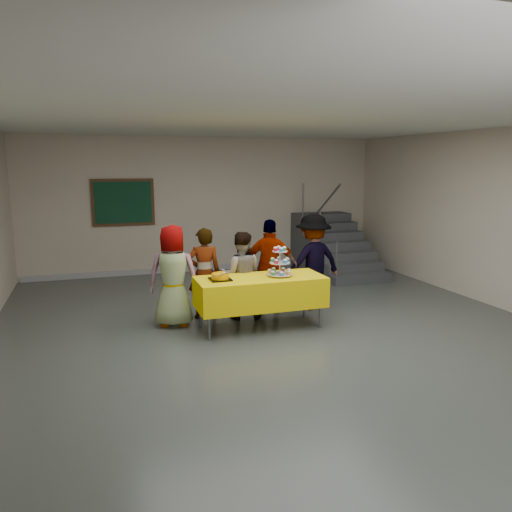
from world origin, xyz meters
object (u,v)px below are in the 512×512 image
Objects in this scene: schoolchild_a at (173,276)px; schoolchild_d at (270,266)px; schoolchild_b at (204,273)px; schoolchild_e at (313,262)px; bake_table at (260,291)px; cupcake_stand at (280,265)px; bear_cake at (220,276)px; noticeboard at (123,202)px; staircase at (331,249)px; schoolchild_c at (241,275)px.

schoolchild_a is 1.00× the size of schoolchild_d.
schoolchild_b is 1.84m from schoolchild_e.
schoolchild_d reaches higher than schoolchild_b.
bake_table is 4.22× the size of cupcake_stand.
cupcake_stand is 0.31× the size of schoolchild_b.
bear_cake is at bearing 178.19° from cupcake_stand.
noticeboard is at bearing -69.18° from schoolchild_b.
bake_table is 1.23× the size of schoolchild_d.
schoolchild_e is (1.84, -0.04, 0.08)m from schoolchild_b.
bake_table is at bearing 137.12° from schoolchild_b.
staircase is 4.72m from noticeboard.
schoolchild_e is (0.73, -0.06, 0.03)m from schoolchild_d.
cupcake_stand is 0.32× the size of schoolchild_c.
schoolchild_b is at bearing 25.86° from schoolchild_d.
schoolchild_d is 0.73m from schoolchild_e.
bear_cake is 0.28× the size of noticeboard.
bake_table is 4.67m from noticeboard.
schoolchild_d reaches higher than bear_cake.
noticeboard is (-0.97, 3.50, 0.88)m from schoolchild_b.
schoolchild_e is (2.36, 0.21, 0.03)m from schoolchild_a.
bake_table is at bearing 85.43° from schoolchild_d.
staircase is at bearing 44.41° from bear_cake.
bake_table is at bearing -130.06° from staircase.
staircase is (3.47, 3.40, -0.34)m from bear_cake.
noticeboard reaches higher than schoolchild_c.
staircase is at bearing -137.79° from schoolchild_b.
schoolchild_e reaches higher than cupcake_stand.
staircase is (4.07, 2.91, -0.28)m from schoolchild_a.
bake_table is 1.37× the size of schoolchild_c.
noticeboard is (-0.45, 3.75, 0.83)m from schoolchild_a.
schoolchild_b is (0.52, 0.25, -0.05)m from schoolchild_a.
schoolchild_b is (-0.67, 0.75, 0.16)m from bake_table.
schoolchild_c is 0.57× the size of staircase.
bear_cake is 0.72m from schoolchild_c.
staircase reaches higher than schoolchild_e.
schoolchild_d is (1.04, 0.76, -0.07)m from bear_cake.
bear_cake is 0.26× the size of schoolchild_c.
schoolchild_e is 4.59m from noticeboard.
schoolchild_c is 0.90× the size of schoolchild_d.
bear_cake is 4.87m from staircase.
schoolchild_c is at bearing -1.24° from schoolchild_e.
schoolchild_e is 1.22× the size of noticeboard.
bear_cake is 0.23× the size of schoolchild_d.
schoolchild_b is at bearing 95.66° from bear_cake.
cupcake_stand is 0.19× the size of staircase.
bake_table is 0.78× the size of staircase.
schoolchild_d is at bearing -173.81° from schoolchild_b.
schoolchild_d is at bearing -132.64° from staircase.
noticeboard is (-2.81, 3.54, 0.80)m from schoolchild_e.
cupcake_stand is 1.59m from schoolchild_a.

